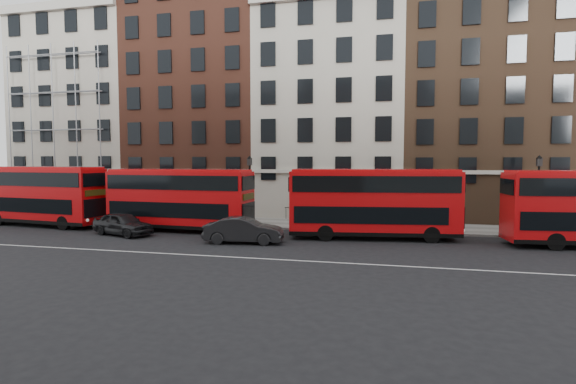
% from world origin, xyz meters
% --- Properties ---
extents(ground, '(120.00, 120.00, 0.00)m').
position_xyz_m(ground, '(0.00, 0.00, 0.00)').
color(ground, black).
rests_on(ground, ground).
extents(pavement, '(80.00, 5.00, 0.15)m').
position_xyz_m(pavement, '(0.00, 10.50, 0.07)').
color(pavement, slate).
rests_on(pavement, ground).
extents(kerb, '(80.00, 0.30, 0.16)m').
position_xyz_m(kerb, '(0.00, 8.00, 0.08)').
color(kerb, gray).
rests_on(kerb, ground).
extents(road_centre_line, '(70.00, 0.12, 0.01)m').
position_xyz_m(road_centre_line, '(0.00, -2.00, 0.01)').
color(road_centre_line, white).
rests_on(road_centre_line, ground).
extents(building_terrace, '(64.00, 11.95, 22.00)m').
position_xyz_m(building_terrace, '(-0.31, 17.88, 10.24)').
color(building_terrace, '#B6AF9D').
rests_on(building_terrace, ground).
extents(bus_a, '(11.22, 3.87, 4.62)m').
position_xyz_m(bus_a, '(-21.28, 5.41, 2.48)').
color(bus_a, red).
rests_on(bus_a, ground).
extents(bus_b, '(10.76, 3.08, 4.47)m').
position_xyz_m(bus_b, '(-9.34, 5.41, 2.40)').
color(bus_b, red).
rests_on(bus_b, ground).
extents(bus_c, '(11.05, 4.02, 4.54)m').
position_xyz_m(bus_c, '(4.41, 5.40, 2.44)').
color(bus_c, red).
rests_on(bus_c, ground).
extents(car_rear, '(4.98, 3.19, 1.58)m').
position_xyz_m(car_rear, '(-12.28, 2.88, 0.79)').
color(car_rear, black).
rests_on(car_rear, ground).
extents(car_front, '(5.04, 2.32, 1.60)m').
position_xyz_m(car_front, '(-3.26, 2.01, 0.80)').
color(car_front, black).
rests_on(car_front, ground).
extents(lamp_post_left, '(0.44, 0.44, 5.33)m').
position_xyz_m(lamp_post_left, '(-5.20, 9.03, 3.08)').
color(lamp_post_left, black).
rests_on(lamp_post_left, pavement).
extents(lamp_post_right, '(0.44, 0.44, 5.33)m').
position_xyz_m(lamp_post_right, '(15.19, 9.24, 3.08)').
color(lamp_post_right, black).
rests_on(lamp_post_right, pavement).
extents(iron_railings, '(6.60, 0.06, 1.00)m').
position_xyz_m(iron_railings, '(0.00, 12.70, 0.65)').
color(iron_railings, black).
rests_on(iron_railings, pavement).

